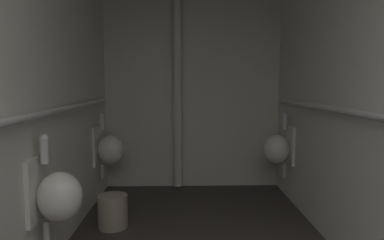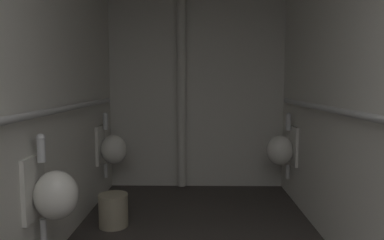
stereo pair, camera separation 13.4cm
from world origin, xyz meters
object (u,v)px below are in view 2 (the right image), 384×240
urinal_left_far (112,148)px  waste_bin (113,210)px  urinal_right_mid (282,149)px  standpipe_back_wall (182,87)px  urinal_left_mid (53,194)px

urinal_left_far → waste_bin: urinal_left_far is taller
urinal_right_mid → waste_bin: 1.96m
standpipe_back_wall → urinal_right_mid: bearing=-23.7°
urinal_left_mid → standpipe_back_wall: (0.78, 2.17, 0.69)m
urinal_left_far → urinal_right_mid: 1.94m
urinal_left_mid → standpipe_back_wall: bearing=70.2°
urinal_left_mid → urinal_left_far: size_ratio=1.00×
urinal_left_mid → waste_bin: (0.19, 0.91, -0.45)m
urinal_left_far → waste_bin: 0.91m
standpipe_back_wall → urinal_left_far: bearing=-148.0°
urinal_left_mid → standpipe_back_wall: standpipe_back_wall is taller
urinal_right_mid → waste_bin: (-1.75, -0.75, -0.45)m
urinal_left_far → waste_bin: bearing=-76.3°
urinal_left_far → waste_bin: size_ratio=2.44×
urinal_left_far → standpipe_back_wall: 1.15m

